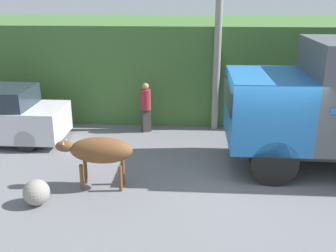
{
  "coord_description": "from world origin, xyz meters",
  "views": [
    {
      "loc": [
        -1.79,
        -9.23,
        4.52
      ],
      "look_at": [
        -2.38,
        -0.01,
        1.34
      ],
      "focal_mm": 42.0,
      "sensor_mm": 36.0,
      "label": 1
    }
  ],
  "objects_px": {
    "utility_pole": "(218,35)",
    "pedestrian_on_hill": "(146,105)",
    "brown_cow": "(99,151)",
    "roadside_rock": "(36,192)"
  },
  "relations": [
    {
      "from": "pedestrian_on_hill",
      "to": "roadside_rock",
      "type": "relative_size",
      "value": 2.85
    },
    {
      "from": "brown_cow",
      "to": "pedestrian_on_hill",
      "type": "distance_m",
      "value": 4.1
    },
    {
      "from": "pedestrian_on_hill",
      "to": "roadside_rock",
      "type": "bearing_deg",
      "value": 42.89
    },
    {
      "from": "brown_cow",
      "to": "utility_pole",
      "type": "distance_m",
      "value": 5.85
    },
    {
      "from": "utility_pole",
      "to": "roadside_rock",
      "type": "relative_size",
      "value": 10.49
    },
    {
      "from": "brown_cow",
      "to": "utility_pole",
      "type": "height_order",
      "value": "utility_pole"
    },
    {
      "from": "brown_cow",
      "to": "utility_pole",
      "type": "bearing_deg",
      "value": 44.6
    },
    {
      "from": "utility_pole",
      "to": "brown_cow",
      "type": "bearing_deg",
      "value": -123.14
    },
    {
      "from": "pedestrian_on_hill",
      "to": "utility_pole",
      "type": "bearing_deg",
      "value": 164.96
    },
    {
      "from": "utility_pole",
      "to": "pedestrian_on_hill",
      "type": "bearing_deg",
      "value": -168.56
    }
  ]
}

